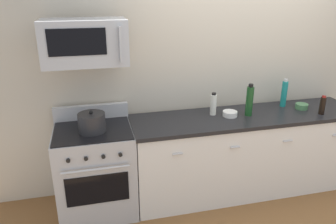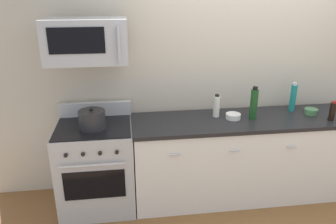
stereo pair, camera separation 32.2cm
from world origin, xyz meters
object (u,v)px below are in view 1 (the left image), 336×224
at_px(bowl_white_ceramic, 230,114).
at_px(stockpot, 92,123).
at_px(bottle_wine_green, 250,101).
at_px(bottle_soy_sauce_dark, 322,105).
at_px(range_oven, 96,170).
at_px(microwave, 85,42).
at_px(bottle_vinegar_white, 213,104).
at_px(bowl_green_glaze, 302,106).
at_px(bottle_sparkling_teal, 284,93).

xyz_separation_m(bowl_white_ceramic, stockpot, (-1.44, -0.06, 0.06)).
xyz_separation_m(bottle_wine_green, bottle_soy_sauce_dark, (0.79, -0.15, -0.07)).
bearing_deg(range_oven, microwave, 89.71).
height_order(bottle_vinegar_white, stockpot, bottle_vinegar_white).
distance_m(bottle_vinegar_white, bowl_white_ceramic, 0.20).
bearing_deg(stockpot, bowl_green_glaze, 2.02).
relative_size(bottle_vinegar_white, bottle_sparkling_teal, 0.76).
relative_size(range_oven, stockpot, 4.17).
distance_m(microwave, stockpot, 0.74).
height_order(bottle_wine_green, bowl_white_ceramic, bottle_wine_green).
height_order(bottle_vinegar_white, bottle_soy_sauce_dark, bottle_vinegar_white).
height_order(bottle_soy_sauce_dark, bowl_white_ceramic, bottle_soy_sauce_dark).
distance_m(bowl_green_glaze, stockpot, 2.32).
xyz_separation_m(bottle_soy_sauce_dark, bowl_white_ceramic, (-0.99, 0.18, -0.07)).
bearing_deg(microwave, bottle_wine_green, -2.04).
height_order(bottle_wine_green, stockpot, bottle_wine_green).
bearing_deg(bowl_white_ceramic, bottle_vinegar_white, 151.95).
bearing_deg(bottle_soy_sauce_dark, microwave, 174.99).
relative_size(bottle_wine_green, bottle_sparkling_teal, 1.07).
bearing_deg(range_oven, stockpot, -90.00).
height_order(range_oven, microwave, microwave).
bearing_deg(stockpot, bottle_sparkling_teal, 5.53).
height_order(bottle_vinegar_white, bottle_wine_green, bottle_wine_green).
bearing_deg(bottle_soy_sauce_dark, bowl_green_glaze, 118.92).
xyz_separation_m(bottle_sparkling_teal, stockpot, (-2.16, -0.21, -0.06)).
relative_size(range_oven, bottle_vinegar_white, 4.35).
relative_size(bottle_wine_green, bottle_soy_sauce_dark, 1.67).
xyz_separation_m(range_oven, bottle_soy_sauce_dark, (2.43, -0.17, 0.55)).
bearing_deg(bowl_white_ceramic, bowl_green_glaze, 1.19).
bearing_deg(bottle_soy_sauce_dark, range_oven, 176.04).
xyz_separation_m(bottle_soy_sauce_dark, bowl_green_glaze, (-0.11, 0.20, -0.07)).
distance_m(range_oven, bottle_vinegar_white, 1.40).
relative_size(microwave, bottle_soy_sauce_dark, 3.59).
height_order(bottle_sparkling_teal, bowl_white_ceramic, bottle_sparkling_teal).
distance_m(range_oven, bottle_sparkling_teal, 2.25).
xyz_separation_m(bottle_wine_green, stockpot, (-1.64, -0.04, -0.07)).
xyz_separation_m(bowl_green_glaze, bowl_white_ceramic, (-0.88, -0.02, -0.00)).
xyz_separation_m(microwave, stockpot, (-0.00, -0.10, -0.74)).
bearing_deg(microwave, bowl_green_glaze, -0.41).
relative_size(microwave, bowl_white_ceramic, 4.81).
distance_m(bottle_sparkling_teal, bowl_green_glaze, 0.24).
relative_size(bottle_vinegar_white, bowl_white_ceramic, 1.59).
xyz_separation_m(bottle_wine_green, bowl_white_ceramic, (-0.20, 0.02, -0.14)).
distance_m(bottle_sparkling_teal, stockpot, 2.17).
distance_m(bottle_wine_green, stockpot, 1.64).
relative_size(bottle_soy_sauce_dark, bottle_sparkling_teal, 0.64).
bearing_deg(bottle_sparkling_teal, bowl_white_ceramic, -168.58).
distance_m(range_oven, bottle_wine_green, 1.75).
bearing_deg(bowl_green_glaze, bottle_wine_green, -176.47).
distance_m(range_oven, microwave, 1.28).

